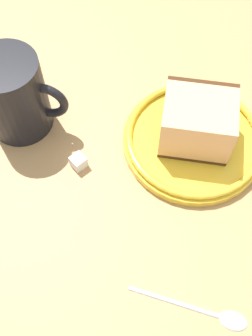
{
  "coord_description": "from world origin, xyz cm",
  "views": [
    {
      "loc": [
        23.61,
        2.2,
        44.6
      ],
      "look_at": [
        0.94,
        -2.12,
        3.0
      ],
      "focal_mm": 43.12,
      "sensor_mm": 36.0,
      "label": 1
    }
  ],
  "objects": [
    {
      "name": "ground_plane",
      "position": [
        0.0,
        0.0,
        -1.55
      ],
      "size": [
        144.27,
        144.27,
        3.09
      ],
      "primitive_type": "cube",
      "color": "tan"
    },
    {
      "name": "small_plate",
      "position": [
        -5.92,
        5.37,
        0.99
      ],
      "size": [
        18.12,
        18.12,
        2.0
      ],
      "color": "yellow",
      "rests_on": "ground_plane"
    },
    {
      "name": "cake_slice",
      "position": [
        -6.2,
        5.36,
        4.5
      ],
      "size": [
        7.75,
        8.8,
        6.68
      ],
      "color": "#472814",
      "rests_on": "small_plate"
    },
    {
      "name": "tea_mug",
      "position": [
        -5.22,
        -17.32,
        5.47
      ],
      "size": [
        8.29,
        11.21,
        10.77
      ],
      "color": "black",
      "rests_on": "ground_plane"
    },
    {
      "name": "teaspoon",
      "position": [
        14.93,
        9.82,
        0.35
      ],
      "size": [
        2.71,
        12.96,
        0.8
      ],
      "color": "silver",
      "rests_on": "ground_plane"
    },
    {
      "name": "sugar_cube",
      "position": [
        -0.28,
        -8.36,
        0.86
      ],
      "size": [
        2.41,
        2.41,
        1.72
      ],
      "primitive_type": "cube",
      "rotation": [
        0.0,
        0.0,
        0.91
      ],
      "color": "white",
      "rests_on": "ground_plane"
    }
  ]
}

